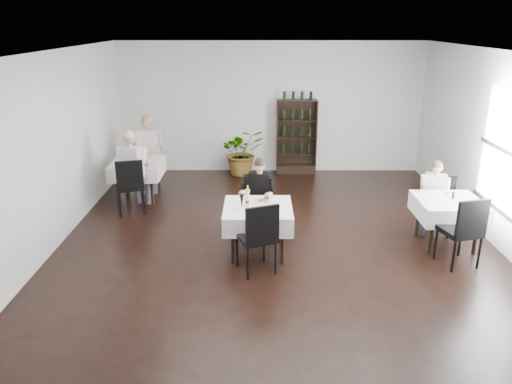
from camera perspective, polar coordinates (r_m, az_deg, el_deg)
room_shell at (r=7.30m, az=2.58°, el=3.69°), size 9.00×9.00×9.00m
wine_shelf at (r=11.68m, az=4.64°, el=6.23°), size 0.90×0.28×1.75m
main_table at (r=7.58m, az=0.21°, el=-2.72°), size 1.03×1.03×0.77m
left_table at (r=10.22m, az=-13.39°, el=2.58°), size 0.98×0.98×0.77m
right_table at (r=8.41m, az=21.11°, el=-1.80°), size 0.98×0.98×0.77m
potted_tree at (r=11.57m, az=-1.57°, el=4.62°), size 1.17×1.08×1.09m
main_chair_far at (r=8.28m, az=-0.12°, el=-1.57°), size 0.51×0.51×0.90m
main_chair_near at (r=6.98m, az=0.31°, el=-4.80°), size 0.64×0.64×1.07m
left_chair_far at (r=10.76m, az=-12.90°, el=3.60°), size 0.57×0.58×1.14m
left_chair_near at (r=9.43m, az=-14.18°, el=1.02°), size 0.60×0.60×1.06m
right_chair_far at (r=8.96m, az=20.29°, el=-0.91°), size 0.58×0.58×0.97m
right_chair_near at (r=7.76m, az=22.72°, el=-3.77°), size 0.61×0.61×1.08m
diner_main at (r=8.15m, az=0.28°, el=-0.00°), size 0.55×0.59×1.33m
diner_left_far at (r=10.69m, az=-12.24°, el=5.03°), size 0.62×0.63×1.58m
diner_left_near at (r=9.59m, az=-13.83°, el=3.17°), size 0.65×0.69×1.54m
diner_right_far at (r=8.88m, az=19.67°, el=0.07°), size 0.55×0.58×1.23m
plate_far at (r=7.72m, az=0.93°, el=-0.98°), size 0.28×0.28×0.08m
plate_near at (r=7.31m, az=0.17°, el=-2.18°), size 0.24×0.24×0.07m
pilsner_dark at (r=7.40m, az=-1.63°, el=-1.06°), size 0.07×0.07×0.29m
pilsner_lager at (r=7.53m, az=-0.95°, el=-0.61°), size 0.07×0.07×0.32m
coke_bottle at (r=7.48m, az=-1.02°, el=-1.00°), size 0.06×0.06×0.24m
napkin_cutlery at (r=7.36m, az=1.95°, el=-2.11°), size 0.20×0.19×0.02m
pepper_mill at (r=8.43m, az=21.61°, el=-0.35°), size 0.06×0.06×0.11m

